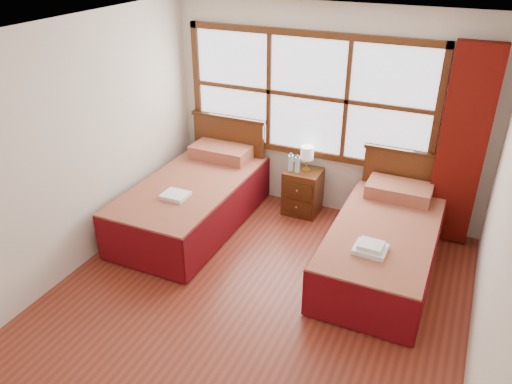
% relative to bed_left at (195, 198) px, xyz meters
% --- Properties ---
extents(floor, '(4.50, 4.50, 0.00)m').
position_rel_bed_left_xyz_m(floor, '(1.31, -1.20, -0.34)').
color(floor, maroon).
rests_on(floor, ground).
extents(ceiling, '(4.50, 4.50, 0.00)m').
position_rel_bed_left_xyz_m(ceiling, '(1.31, -1.20, 2.26)').
color(ceiling, white).
rests_on(ceiling, wall_back).
extents(wall_back, '(4.00, 0.00, 4.00)m').
position_rel_bed_left_xyz_m(wall_back, '(1.31, 1.05, 0.96)').
color(wall_back, silver).
rests_on(wall_back, floor).
extents(wall_left, '(0.00, 4.50, 4.50)m').
position_rel_bed_left_xyz_m(wall_left, '(-0.69, -1.20, 0.96)').
color(wall_left, silver).
rests_on(wall_left, floor).
extents(wall_right, '(0.00, 4.50, 4.50)m').
position_rel_bed_left_xyz_m(wall_right, '(3.31, -1.20, 0.96)').
color(wall_right, silver).
rests_on(wall_right, floor).
extents(window, '(3.16, 0.06, 1.56)m').
position_rel_bed_left_xyz_m(window, '(1.06, 1.02, 1.16)').
color(window, white).
rests_on(window, wall_back).
extents(curtain, '(0.50, 0.16, 2.30)m').
position_rel_bed_left_xyz_m(curtain, '(2.91, 0.91, 0.83)').
color(curtain, '#630F09').
rests_on(curtain, wall_back).
extents(bed_left, '(1.14, 2.21, 1.11)m').
position_rel_bed_left_xyz_m(bed_left, '(0.00, 0.00, 0.00)').
color(bed_left, '#3E210D').
rests_on(bed_left, floor).
extents(bed_right, '(1.07, 2.09, 1.04)m').
position_rel_bed_left_xyz_m(bed_right, '(2.34, 0.00, -0.02)').
color(bed_right, '#3E210D').
rests_on(bed_right, floor).
extents(nightstand, '(0.45, 0.44, 0.60)m').
position_rel_bed_left_xyz_m(nightstand, '(1.14, 0.80, -0.04)').
color(nightstand, '#502811').
rests_on(nightstand, floor).
extents(towels_left, '(0.29, 0.25, 0.04)m').
position_rel_bed_left_xyz_m(towels_left, '(0.03, -0.46, 0.28)').
color(towels_left, white).
rests_on(towels_left, bed_left).
extents(towels_right, '(0.32, 0.28, 0.09)m').
position_rel_bed_left_xyz_m(towels_right, '(2.30, -0.56, 0.25)').
color(towels_right, white).
rests_on(towels_right, bed_right).
extents(lamp, '(0.16, 0.16, 0.32)m').
position_rel_bed_left_xyz_m(lamp, '(1.16, 0.84, 0.48)').
color(lamp, gold).
rests_on(lamp, nightstand).
extents(bottle_near, '(0.06, 0.06, 0.24)m').
position_rel_bed_left_xyz_m(bottle_near, '(0.98, 0.74, 0.37)').
color(bottle_near, '#C1E3F8').
rests_on(bottle_near, nightstand).
extents(bottle_far, '(0.06, 0.06, 0.23)m').
position_rel_bed_left_xyz_m(bottle_far, '(1.07, 0.73, 0.36)').
color(bottle_far, '#C1E3F8').
rests_on(bottle_far, nightstand).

